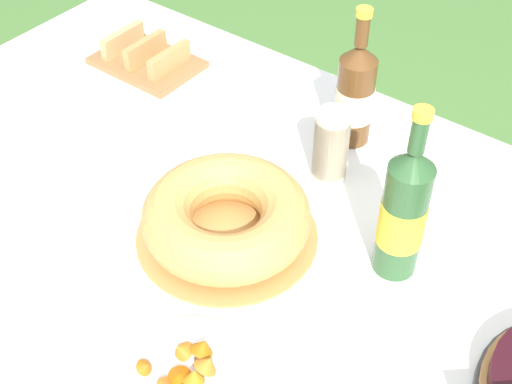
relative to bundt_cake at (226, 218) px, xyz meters
The scene contains 8 objects.
garden_table 0.12m from the bundt_cake, 26.40° to the left, with size 1.89×1.14×0.73m.
tablecloth 0.08m from the bundt_cake, 26.40° to the left, with size 1.90×1.15×0.10m.
bundt_cake is the anchor object (origin of this frame).
cup_stack 0.27m from the bundt_cake, 77.59° to the left, with size 0.07×0.07×0.16m.
cider_bottle_green 0.33m from the bundt_cake, 23.82° to the left, with size 0.08×0.08×0.35m.
cider_bottle_amber 0.41m from the bundt_cake, 86.09° to the left, with size 0.08×0.08×0.32m.
snack_plate_left 0.32m from the bundt_cake, 62.79° to the right, with size 0.23×0.23×0.06m.
bread_board 0.64m from the bundt_cake, 147.40° to the left, with size 0.26×0.18×0.07m.
Camera 1 is at (0.58, -0.74, 1.72)m, focal length 50.00 mm.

